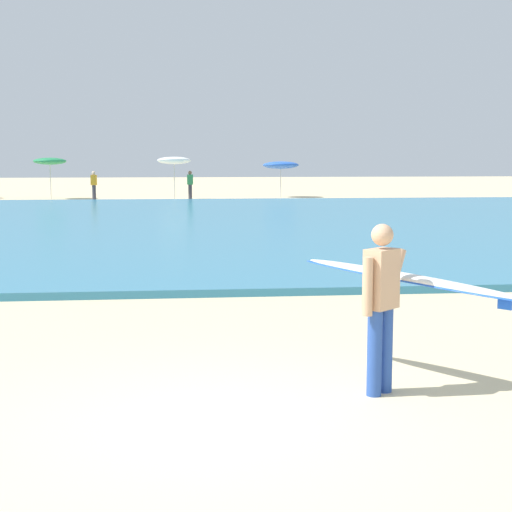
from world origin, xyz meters
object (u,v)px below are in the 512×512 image
beach_umbrella_1 (50,161)px  beach_umbrella_2 (174,161)px  beachgoer_near_row_left (190,184)px  surfer_with_board (395,291)px  beachgoer_near_row_mid (94,185)px  beach_umbrella_3 (281,165)px

beach_umbrella_1 → beach_umbrella_2: size_ratio=0.97×
beach_umbrella_2 → beachgoer_near_row_left: (0.85, -0.45, -1.28)m
surfer_with_board → beach_umbrella_2: 35.18m
beach_umbrella_2 → beachgoer_near_row_mid: 4.50m
surfer_with_board → beachgoer_near_row_mid: 35.01m
surfer_with_board → beach_umbrella_2: (-2.29, 35.09, 1.10)m
beach_umbrella_1 → beachgoer_near_row_left: beach_umbrella_1 is taller
surfer_with_board → beach_umbrella_2: bearing=93.7°
beach_umbrella_2 → beachgoer_near_row_mid: size_ratio=1.51×
surfer_with_board → beach_umbrella_2: size_ratio=0.96×
surfer_with_board → beachgoer_near_row_left: (-1.44, 34.64, -0.19)m
beach_umbrella_3 → beachgoer_near_row_left: beach_umbrella_3 is taller
beach_umbrella_1 → beach_umbrella_2: bearing=-12.3°
beachgoer_near_row_left → beach_umbrella_3: bearing=24.2°
surfer_with_board → beach_umbrella_1: (-9.13, 36.58, 1.05)m
beachgoer_near_row_mid → beach_umbrella_1: bearing=139.8°
beach_umbrella_1 → beachgoer_near_row_left: (7.69, -1.94, -1.24)m
surfer_with_board → beachgoer_near_row_left: 34.67m
beach_umbrella_3 → beachgoer_near_row_left: bearing=-155.8°
beach_umbrella_2 → beach_umbrella_3: beach_umbrella_2 is taller
beach_umbrella_2 → beach_umbrella_3: size_ratio=1.13×
beach_umbrella_2 → beach_umbrella_3: (6.11, 1.92, -0.28)m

